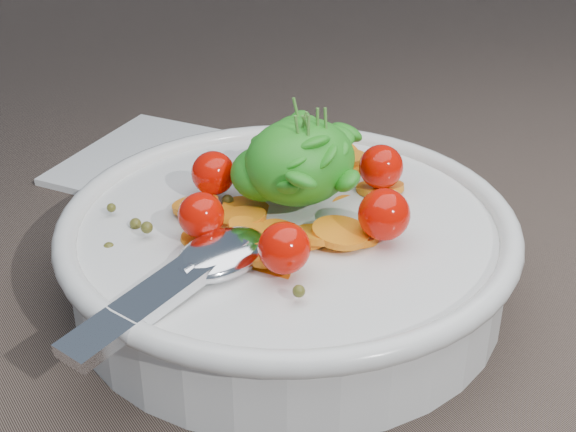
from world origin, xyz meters
TOP-DOWN VIEW (x-y plane):
  - ground at (0.00, 0.00)m, footprint 6.00×6.00m
  - bowl at (0.01, -0.02)m, footprint 0.32×0.30m
  - napkin at (0.02, 0.22)m, footprint 0.21×0.20m

SIDE VIEW (x-z plane):
  - ground at x=0.00m, z-range 0.00..0.00m
  - napkin at x=0.02m, z-range 0.00..0.01m
  - bowl at x=0.01m, z-range -0.03..0.10m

